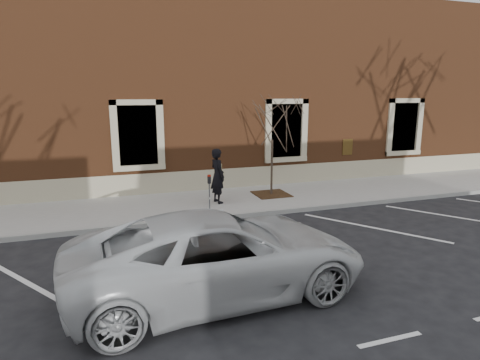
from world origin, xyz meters
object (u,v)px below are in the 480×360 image
object	(u,v)px
sapling	(272,124)
white_truck	(219,254)
parking_meter	(209,186)
man	(218,176)

from	to	relation	value
sapling	white_truck	world-z (taller)	sapling
parking_meter	sapling	size ratio (longest dim) A/B	0.31
man	white_truck	size ratio (longest dim) A/B	0.33
parking_meter	sapling	xyz separation A→B (m)	(2.74, 1.26, 1.83)
man	parking_meter	xyz separation A→B (m)	(-0.50, -0.80, -0.14)
parking_meter	sapling	world-z (taller)	sapling
parking_meter	sapling	distance (m)	3.53
parking_meter	man	bearing A→B (deg)	33.35
parking_meter	white_truck	xyz separation A→B (m)	(-1.15, -5.25, -0.15)
parking_meter	white_truck	distance (m)	5.38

